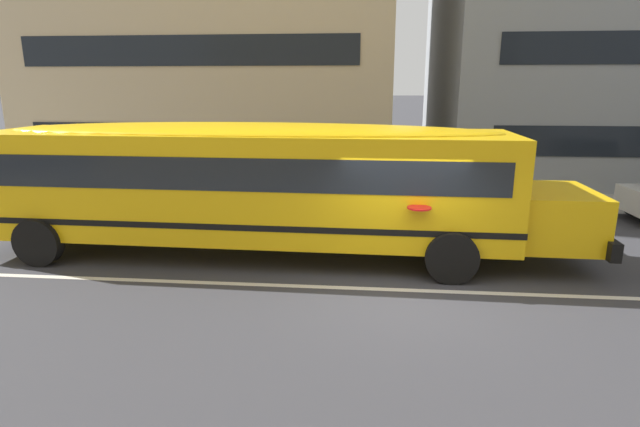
% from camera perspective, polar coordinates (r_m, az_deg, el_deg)
% --- Properties ---
extents(ground_plane, '(400.00, 400.00, 0.00)m').
position_cam_1_polar(ground_plane, '(9.97, 9.37, -8.61)').
color(ground_plane, '#38383D').
extents(sidewalk_far, '(120.00, 3.00, 0.01)m').
position_cam_1_polar(sidewalk_far, '(17.77, 7.70, 1.72)').
color(sidewalk_far, gray).
rests_on(sidewalk_far, ground_plane).
extents(lane_centreline, '(110.00, 0.16, 0.01)m').
position_cam_1_polar(lane_centreline, '(9.97, 9.37, -8.59)').
color(lane_centreline, silver).
rests_on(lane_centreline, ground_plane).
extents(school_bus, '(13.72, 3.40, 3.06)m').
position_cam_1_polar(school_bus, '(11.50, -6.83, 4.03)').
color(school_bus, yellow).
rests_on(school_bus, ground_plane).
extents(apartment_block_far_centre, '(16.43, 11.85, 13.30)m').
position_cam_1_polar(apartment_block_far_centre, '(27.39, 31.85, 18.18)').
color(apartment_block_far_centre, gray).
rests_on(apartment_block_far_centre, ground_plane).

